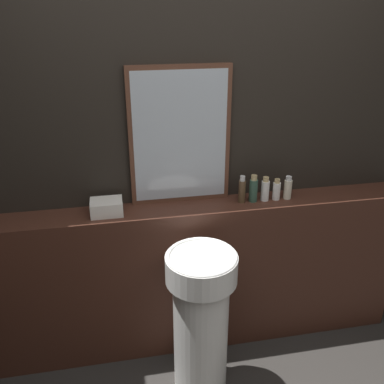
% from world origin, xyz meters
% --- Properties ---
extents(wall_back, '(8.00, 0.06, 2.50)m').
position_xyz_m(wall_back, '(0.00, 1.43, 1.25)').
color(wall_back, black).
rests_on(wall_back, ground_plane).
extents(vanity_counter, '(2.57, 0.23, 1.00)m').
position_xyz_m(vanity_counter, '(0.00, 1.29, 0.50)').
color(vanity_counter, '#422319').
rests_on(vanity_counter, ground_plane).
extents(pedestal_sink, '(0.38, 0.38, 0.91)m').
position_xyz_m(pedestal_sink, '(-0.08, 0.91, 0.49)').
color(pedestal_sink, white).
rests_on(pedestal_sink, ground_plane).
extents(mirror, '(0.58, 0.03, 0.79)m').
position_xyz_m(mirror, '(-0.11, 1.38, 1.39)').
color(mirror, '#563323').
rests_on(mirror, vanity_counter).
extents(towel_stack, '(0.18, 0.14, 0.08)m').
position_xyz_m(towel_stack, '(-0.55, 1.29, 1.04)').
color(towel_stack, silver).
rests_on(towel_stack, vanity_counter).
extents(shampoo_bottle, '(0.04, 0.04, 0.17)m').
position_xyz_m(shampoo_bottle, '(0.24, 1.29, 1.08)').
color(shampoo_bottle, '#4C3823').
rests_on(shampoo_bottle, vanity_counter).
extents(conditioner_bottle, '(0.05, 0.05, 0.17)m').
position_xyz_m(conditioner_bottle, '(0.31, 1.29, 1.08)').
color(conditioner_bottle, '#2D4C3D').
rests_on(conditioner_bottle, vanity_counter).
extents(lotion_bottle, '(0.05, 0.05, 0.15)m').
position_xyz_m(lotion_bottle, '(0.38, 1.29, 1.07)').
color(lotion_bottle, white).
rests_on(lotion_bottle, vanity_counter).
extents(body_wash_bottle, '(0.05, 0.05, 0.13)m').
position_xyz_m(body_wash_bottle, '(0.45, 1.29, 1.06)').
color(body_wash_bottle, white).
rests_on(body_wash_bottle, vanity_counter).
extents(hand_soap_bottle, '(0.05, 0.05, 0.14)m').
position_xyz_m(hand_soap_bottle, '(0.53, 1.29, 1.06)').
color(hand_soap_bottle, beige).
rests_on(hand_soap_bottle, vanity_counter).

